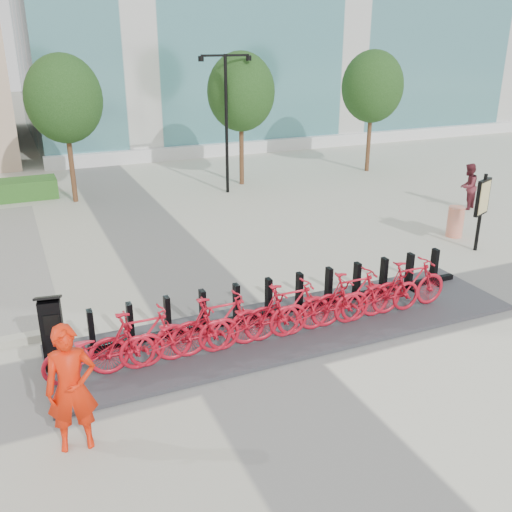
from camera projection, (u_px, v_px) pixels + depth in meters
name	position (u px, v px, depth m)	size (l,w,h in m)	color
ground	(240.00, 348.00, 10.92)	(120.00, 120.00, 0.00)	beige
tree_1	(64.00, 99.00, 19.31)	(2.60, 2.60, 5.10)	brown
tree_2	(241.00, 92.00, 21.75)	(2.60, 2.60, 5.10)	brown
tree_3	(373.00, 87.00, 24.01)	(2.60, 2.60, 5.10)	brown
streetlamp	(226.00, 108.00, 20.69)	(2.00, 0.20, 5.00)	black
dock_pad	(293.00, 326.00, 11.65)	(9.60, 2.40, 0.08)	#36363B
dock_rail_posts	(286.00, 296.00, 11.91)	(8.02, 0.50, 0.85)	black
bike_0	(99.00, 350.00, 9.69)	(0.67, 1.93, 1.01)	#AF0F1F
bike_1	(141.00, 339.00, 9.94)	(0.53, 1.87, 1.12)	#AF0F1F
bike_2	(181.00, 334.00, 10.23)	(0.67, 1.93, 1.01)	#AF0F1F
bike_3	(218.00, 323.00, 10.48)	(0.53, 1.87, 1.12)	#AF0F1F
bike_4	(254.00, 319.00, 10.77)	(0.67, 1.93, 1.01)	#AF0F1F
bike_5	(288.00, 309.00, 11.02)	(0.53, 1.87, 1.12)	#AF0F1F
bike_6	(321.00, 305.00, 11.32)	(0.67, 1.93, 1.01)	#AF0F1F
bike_7	(352.00, 296.00, 11.57)	(0.53, 1.87, 1.12)	#AF0F1F
bike_8	(381.00, 293.00, 11.86)	(0.67, 1.93, 1.01)	#AF0F1F
bike_9	(409.00, 285.00, 12.11)	(0.53, 1.87, 1.12)	#AF0F1F
kiosk	(53.00, 332.00, 9.90)	(0.49, 0.43, 1.43)	black
worker_red	(71.00, 389.00, 7.97)	(0.71, 0.47, 1.95)	red
pedestrian	(468.00, 186.00, 19.43)	(0.77, 0.60, 1.58)	maroon
construction_barrel	(455.00, 222.00, 16.84)	(0.47, 0.47, 0.91)	red
map_sign	(482.00, 201.00, 15.39)	(0.69, 0.38, 2.16)	black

